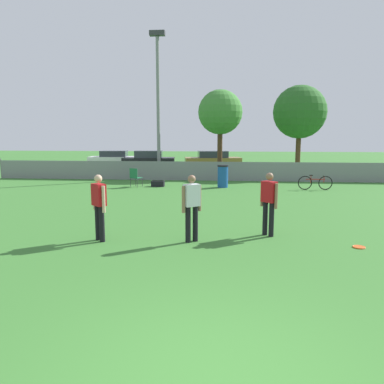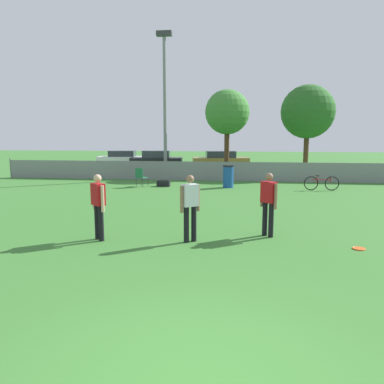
{
  "view_description": "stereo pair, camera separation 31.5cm",
  "coord_description": "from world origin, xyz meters",
  "px_view_note": "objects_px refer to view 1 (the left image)",
  "views": [
    {
      "loc": [
        0.08,
        -3.58,
        2.56
      ],
      "look_at": [
        -0.93,
        6.45,
        1.05
      ],
      "focal_mm": 35.0,
      "sensor_mm": 36.0,
      "label": 1
    },
    {
      "loc": [
        0.39,
        -3.55,
        2.56
      ],
      "look_at": [
        -0.93,
        6.45,
        1.05
      ],
      "focal_mm": 35.0,
      "sensor_mm": 36.0,
      "label": 2
    }
  ],
  "objects_px": {
    "player_defender_red": "(99,203)",
    "trash_bin": "(223,176)",
    "light_pole": "(158,93)",
    "frisbee_disc": "(359,247)",
    "parked_car_white": "(114,159)",
    "player_thrower_red": "(269,200)",
    "bicycle_sideline": "(315,183)",
    "tree_far_right": "(300,112)",
    "tree_near_pole": "(220,113)",
    "gear_bag_sideline": "(158,184)",
    "player_receiver_white": "(192,204)",
    "parked_car_tan": "(213,160)",
    "parked_car_dark": "(149,160)",
    "folding_chair_sideline": "(135,176)"
  },
  "relations": [
    {
      "from": "player_defender_red",
      "to": "trash_bin",
      "type": "xyz_separation_m",
      "value": [
        2.81,
        10.09,
        -0.37
      ]
    },
    {
      "from": "light_pole",
      "to": "player_defender_red",
      "type": "height_order",
      "value": "light_pole"
    },
    {
      "from": "light_pole",
      "to": "trash_bin",
      "type": "relative_size",
      "value": 7.63
    },
    {
      "from": "frisbee_disc",
      "to": "parked_car_white",
      "type": "xyz_separation_m",
      "value": [
        -12.73,
        22.05,
        0.65
      ]
    },
    {
      "from": "light_pole",
      "to": "parked_car_white",
      "type": "relative_size",
      "value": 2.0
    },
    {
      "from": "player_thrower_red",
      "to": "bicycle_sideline",
      "type": "bearing_deg",
      "value": 116.02
    },
    {
      "from": "tree_far_right",
      "to": "frisbee_disc",
      "type": "height_order",
      "value": "tree_far_right"
    },
    {
      "from": "tree_near_pole",
      "to": "gear_bag_sideline",
      "type": "distance_m",
      "value": 7.29
    },
    {
      "from": "player_receiver_white",
      "to": "trash_bin",
      "type": "height_order",
      "value": "player_receiver_white"
    },
    {
      "from": "player_thrower_red",
      "to": "bicycle_sideline",
      "type": "relative_size",
      "value": 1.0
    },
    {
      "from": "parked_car_tan",
      "to": "player_thrower_red",
      "type": "bearing_deg",
      "value": -93.36
    },
    {
      "from": "player_receiver_white",
      "to": "gear_bag_sideline",
      "type": "height_order",
      "value": "player_receiver_white"
    },
    {
      "from": "tree_far_right",
      "to": "gear_bag_sideline",
      "type": "relative_size",
      "value": 8.93
    },
    {
      "from": "tree_near_pole",
      "to": "frisbee_disc",
      "type": "height_order",
      "value": "tree_near_pole"
    },
    {
      "from": "tree_near_pole",
      "to": "parked_car_dark",
      "type": "relative_size",
      "value": 1.31
    },
    {
      "from": "player_receiver_white",
      "to": "player_defender_red",
      "type": "distance_m",
      "value": 2.26
    },
    {
      "from": "tree_near_pole",
      "to": "player_defender_red",
      "type": "distance_m",
      "value": 15.96
    },
    {
      "from": "folding_chair_sideline",
      "to": "trash_bin",
      "type": "relative_size",
      "value": 0.85
    },
    {
      "from": "frisbee_disc",
      "to": "bicycle_sideline",
      "type": "distance_m",
      "value": 9.67
    },
    {
      "from": "player_thrower_red",
      "to": "frisbee_disc",
      "type": "relative_size",
      "value": 5.74
    },
    {
      "from": "bicycle_sideline",
      "to": "parked_car_dark",
      "type": "relative_size",
      "value": 0.39
    },
    {
      "from": "player_receiver_white",
      "to": "light_pole",
      "type": "bearing_deg",
      "value": 66.96
    },
    {
      "from": "light_pole",
      "to": "frisbee_disc",
      "type": "distance_m",
      "value": 16.35
    },
    {
      "from": "player_defender_red",
      "to": "parked_car_tan",
      "type": "relative_size",
      "value": 0.36
    },
    {
      "from": "tree_near_pole",
      "to": "parked_car_dark",
      "type": "distance_m",
      "value": 8.09
    },
    {
      "from": "tree_far_right",
      "to": "folding_chair_sideline",
      "type": "height_order",
      "value": "tree_far_right"
    },
    {
      "from": "light_pole",
      "to": "folding_chair_sideline",
      "type": "xyz_separation_m",
      "value": [
        -0.47,
        -3.98,
        -4.52
      ]
    },
    {
      "from": "tree_near_pole",
      "to": "trash_bin",
      "type": "height_order",
      "value": "tree_near_pole"
    },
    {
      "from": "player_defender_red",
      "to": "player_thrower_red",
      "type": "xyz_separation_m",
      "value": [
        4.17,
        0.91,
        0.0
      ]
    },
    {
      "from": "light_pole",
      "to": "tree_near_pole",
      "type": "distance_m",
      "value": 4.15
    },
    {
      "from": "player_defender_red",
      "to": "parked_car_tan",
      "type": "distance_m",
      "value": 20.99
    },
    {
      "from": "gear_bag_sideline",
      "to": "parked_car_white",
      "type": "height_order",
      "value": "parked_car_white"
    },
    {
      "from": "light_pole",
      "to": "bicycle_sideline",
      "type": "distance_m",
      "value": 10.48
    },
    {
      "from": "tree_near_pole",
      "to": "tree_far_right",
      "type": "bearing_deg",
      "value": 11.87
    },
    {
      "from": "tree_far_right",
      "to": "player_defender_red",
      "type": "bearing_deg",
      "value": -114.71
    },
    {
      "from": "parked_car_white",
      "to": "trash_bin",
      "type": "bearing_deg",
      "value": -59.4
    },
    {
      "from": "player_thrower_red",
      "to": "parked_car_white",
      "type": "xyz_separation_m",
      "value": [
        -10.73,
        21.19,
        -0.28
      ]
    },
    {
      "from": "player_thrower_red",
      "to": "frisbee_disc",
      "type": "bearing_deg",
      "value": 22.21
    },
    {
      "from": "tree_far_right",
      "to": "parked_car_white",
      "type": "height_order",
      "value": "tree_far_right"
    },
    {
      "from": "player_thrower_red",
      "to": "parked_car_dark",
      "type": "distance_m",
      "value": 20.6
    },
    {
      "from": "gear_bag_sideline",
      "to": "parked_car_dark",
      "type": "relative_size",
      "value": 0.16
    },
    {
      "from": "light_pole",
      "to": "parked_car_white",
      "type": "distance_m",
      "value": 10.87
    },
    {
      "from": "folding_chair_sideline",
      "to": "parked_car_white",
      "type": "xyz_separation_m",
      "value": [
        -4.95,
        12.31,
        0.11
      ]
    },
    {
      "from": "player_defender_red",
      "to": "player_thrower_red",
      "type": "distance_m",
      "value": 4.26
    },
    {
      "from": "folding_chair_sideline",
      "to": "gear_bag_sideline",
      "type": "distance_m",
      "value": 1.21
    },
    {
      "from": "light_pole",
      "to": "parked_car_tan",
      "type": "xyz_separation_m",
      "value": [
        2.95,
        7.14,
        -4.38
      ]
    },
    {
      "from": "light_pole",
      "to": "player_receiver_white",
      "type": "relative_size",
      "value": 5.24
    },
    {
      "from": "trash_bin",
      "to": "parked_car_dark",
      "type": "bearing_deg",
      "value": 120.71
    },
    {
      "from": "frisbee_disc",
      "to": "folding_chair_sideline",
      "type": "distance_m",
      "value": 12.48
    },
    {
      "from": "player_receiver_white",
      "to": "parked_car_dark",
      "type": "xyz_separation_m",
      "value": [
        -5.42,
        20.01,
        -0.25
      ]
    }
  ]
}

